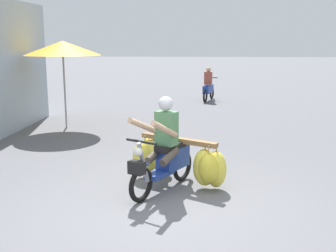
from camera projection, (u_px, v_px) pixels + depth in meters
ground_plane at (161, 213)px, 6.08m from camera, size 120.00×120.00×0.00m
motorbike_main_loaded at (170, 156)px, 7.26m from camera, size 1.81×1.99×1.58m
motorbike_distant_ahead_left at (208, 87)px, 17.26m from camera, size 0.64×1.58×1.40m
market_umbrella_near_shop at (63, 48)px, 11.60m from camera, size 2.14×2.14×2.46m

